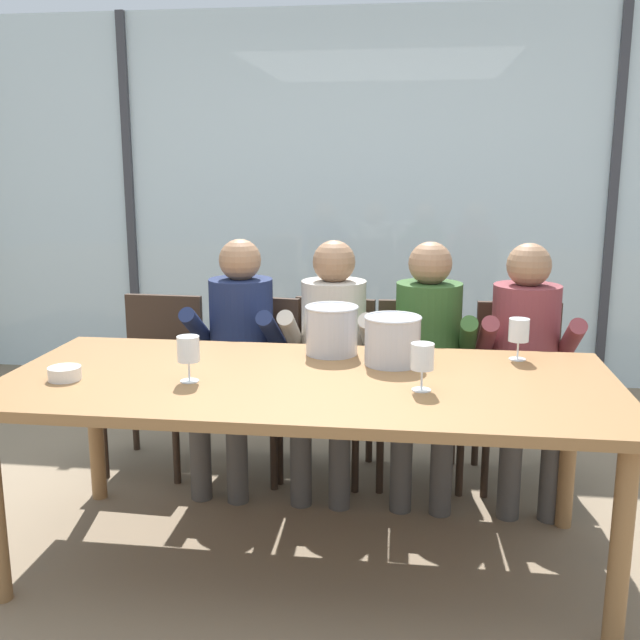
# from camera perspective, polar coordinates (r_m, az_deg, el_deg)

# --- Properties ---
(ground) EXTENTS (14.00, 14.00, 0.00)m
(ground) POSITION_cam_1_polar(r_m,az_deg,el_deg) (4.01, 1.24, -10.87)
(ground) COLOR #847056
(window_glass_panel) EXTENTS (7.54, 0.03, 2.60)m
(window_glass_panel) POSITION_cam_1_polar(r_m,az_deg,el_deg) (5.27, 3.22, 9.23)
(window_glass_panel) COLOR silver
(window_glass_panel) RESTS_ON ground
(window_mullion_left) EXTENTS (0.06, 0.06, 2.60)m
(window_mullion_left) POSITION_cam_1_polar(r_m,az_deg,el_deg) (5.64, -14.49, 9.06)
(window_mullion_left) COLOR #38383D
(window_mullion_left) RESTS_ON ground
(window_mullion_right) EXTENTS (0.06, 0.06, 2.60)m
(window_mullion_right) POSITION_cam_1_polar(r_m,az_deg,el_deg) (5.39, 21.69, 8.47)
(window_mullion_right) COLOR #38383D
(window_mullion_right) RESTS_ON ground
(hillside_vineyard) EXTENTS (13.54, 2.40, 1.86)m
(hillside_vineyard) POSITION_cam_1_polar(r_m,az_deg,el_deg) (8.77, 4.94, 7.93)
(hillside_vineyard) COLOR #477A38
(hillside_vineyard) RESTS_ON ground
(dining_table) EXTENTS (2.34, 1.04, 0.76)m
(dining_table) POSITION_cam_1_polar(r_m,az_deg,el_deg) (2.83, -0.93, -5.80)
(dining_table) COLOR olive
(dining_table) RESTS_ON ground
(chair_near_curtain) EXTENTS (0.46, 0.46, 0.88)m
(chair_near_curtain) POSITION_cam_1_polar(r_m,az_deg,el_deg) (3.97, -12.41, -3.58)
(chair_near_curtain) COLOR #332319
(chair_near_curtain) RESTS_ON ground
(chair_left_of_center) EXTENTS (0.49, 0.49, 0.88)m
(chair_left_of_center) POSITION_cam_1_polar(r_m,az_deg,el_deg) (3.83, -5.05, -3.89)
(chair_left_of_center) COLOR #332319
(chair_left_of_center) RESTS_ON ground
(chair_center) EXTENTS (0.49, 0.49, 0.88)m
(chair_center) POSITION_cam_1_polar(r_m,az_deg,el_deg) (3.79, 0.81, -4.03)
(chair_center) COLOR #332319
(chair_center) RESTS_ON ground
(chair_right_of_center) EXTENTS (0.46, 0.46, 0.88)m
(chair_right_of_center) POSITION_cam_1_polar(r_m,az_deg,el_deg) (3.76, 7.66, -4.27)
(chair_right_of_center) COLOR #332319
(chair_right_of_center) RESTS_ON ground
(chair_near_window_right) EXTENTS (0.46, 0.46, 0.88)m
(chair_near_window_right) POSITION_cam_1_polar(r_m,az_deg,el_deg) (3.82, 15.20, -4.35)
(chair_near_window_right) COLOR #332319
(chair_near_window_right) RESTS_ON ground
(person_navy_polo) EXTENTS (0.48, 0.63, 1.20)m
(person_navy_polo) POSITION_cam_1_polar(r_m,az_deg,el_deg) (3.68, -6.43, -1.83)
(person_navy_polo) COLOR #192347
(person_navy_polo) RESTS_ON ground
(person_beige_jumper) EXTENTS (0.47, 0.62, 1.20)m
(person_beige_jumper) POSITION_cam_1_polar(r_m,az_deg,el_deg) (3.60, 0.86, -2.07)
(person_beige_jumper) COLOR #B7AD9E
(person_beige_jumper) RESTS_ON ground
(person_olive_shirt) EXTENTS (0.48, 0.62, 1.20)m
(person_olive_shirt) POSITION_cam_1_polar(r_m,az_deg,el_deg) (3.57, 8.30, -2.29)
(person_olive_shirt) COLOR #2D5123
(person_olive_shirt) RESTS_ON ground
(person_maroon_top) EXTENTS (0.46, 0.61, 1.20)m
(person_maroon_top) POSITION_cam_1_polar(r_m,az_deg,el_deg) (3.61, 15.70, -2.47)
(person_maroon_top) COLOR brown
(person_maroon_top) RESTS_ON ground
(ice_bucket_primary) EXTENTS (0.23, 0.23, 0.20)m
(ice_bucket_primary) POSITION_cam_1_polar(r_m,az_deg,el_deg) (2.99, 5.64, -1.51)
(ice_bucket_primary) COLOR #B7B7BC
(ice_bucket_primary) RESTS_ON dining_table
(ice_bucket_secondary) EXTENTS (0.23, 0.23, 0.21)m
(ice_bucket_secondary) POSITION_cam_1_polar(r_m,az_deg,el_deg) (3.13, 0.91, -0.72)
(ice_bucket_secondary) COLOR #B7B7BC
(ice_bucket_secondary) RESTS_ON dining_table
(tasting_bowl) EXTENTS (0.12, 0.12, 0.05)m
(tasting_bowl) POSITION_cam_1_polar(r_m,az_deg,el_deg) (2.94, -19.18, -3.93)
(tasting_bowl) COLOR silver
(tasting_bowl) RESTS_ON dining_table
(wine_glass_by_left_taster) EXTENTS (0.08, 0.08, 0.17)m
(wine_glass_by_left_taster) POSITION_cam_1_polar(r_m,az_deg,el_deg) (2.65, 7.93, -3.00)
(wine_glass_by_left_taster) COLOR silver
(wine_glass_by_left_taster) RESTS_ON dining_table
(wine_glass_near_bucket) EXTENTS (0.08, 0.08, 0.17)m
(wine_glass_near_bucket) POSITION_cam_1_polar(r_m,az_deg,el_deg) (3.15, 15.16, -0.90)
(wine_glass_near_bucket) COLOR silver
(wine_glass_near_bucket) RESTS_ON dining_table
(wine_glass_center_pour) EXTENTS (0.08, 0.08, 0.17)m
(wine_glass_center_pour) POSITION_cam_1_polar(r_m,az_deg,el_deg) (2.78, -10.16, -2.38)
(wine_glass_center_pour) COLOR silver
(wine_glass_center_pour) RESTS_ON dining_table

